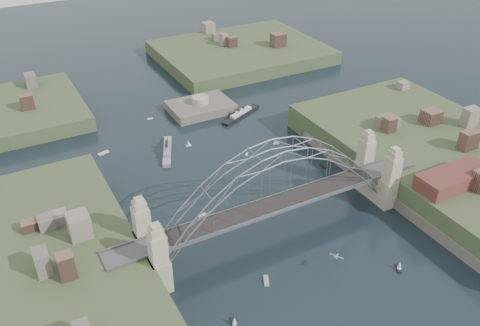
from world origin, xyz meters
name	(u,v)px	position (x,y,z in m)	size (l,w,h in m)	color
ground	(274,231)	(0.00, 0.00, 0.00)	(500.00, 500.00, 0.00)	black
bridge	(276,190)	(0.00, 0.00, 12.32)	(84.00, 13.80, 24.60)	#474749
shore_west	(32,311)	(-57.32, 0.00, 1.97)	(50.50, 90.00, 12.00)	#374727
shore_east	(442,166)	(57.32, 0.00, 1.97)	(50.50, 90.00, 12.00)	#374727
headland_ne	(241,56)	(50.00, 110.00, 0.75)	(70.00, 55.00, 9.50)	#374727
fort_island	(201,112)	(12.00, 70.00, -0.34)	(22.00, 16.00, 9.40)	#544E44
wharf_shed	(454,178)	(44.00, -14.00, 10.00)	(20.00, 8.00, 4.00)	#592D26
finger_pier	(476,245)	(39.00, -28.00, 0.70)	(4.00, 22.00, 1.40)	#474749
naval_cruiser_near	(167,151)	(-9.51, 47.96, 0.81)	(8.88, 16.88, 5.20)	#919699
naval_cruiser_far	(79,108)	(-26.49, 91.23, 0.89)	(5.27, 17.03, 5.70)	#919699
ocean_liner	(241,114)	(22.77, 59.41, 0.71)	(18.07, 10.23, 4.60)	black
aeroplane	(336,257)	(4.04, -18.87, 4.96)	(1.91, 2.87, 0.46)	#A0A4A8
small_boat_a	(202,215)	(-13.31, 14.02, 0.15)	(2.52, 1.25, 0.45)	silver
small_boat_b	(247,154)	(11.77, 35.27, 0.15)	(1.93, 1.76, 0.45)	silver
small_boat_c	(266,281)	(-10.62, -13.78, 0.15)	(2.34, 3.35, 0.45)	silver
small_boat_d	(276,143)	(23.13, 36.61, 0.29)	(2.09, 1.37, 1.43)	silver
small_boat_e	(103,153)	(-27.12, 57.08, 0.15)	(3.71, 2.07, 0.45)	silver
small_boat_f	(188,143)	(-2.02, 48.68, 0.99)	(1.82, 1.31, 2.38)	silver
small_boat_g	(399,266)	(17.74, -24.73, 0.79)	(2.32, 2.88, 2.38)	silver
small_boat_h	(150,119)	(-6.43, 72.35, 0.15)	(2.04, 1.10, 0.45)	silver
small_boat_i	(323,166)	(28.48, 18.51, 0.15)	(1.05, 2.56, 0.45)	silver
small_boat_j	(234,322)	(-22.30, -20.94, 0.70)	(2.31, 3.47, 2.38)	silver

